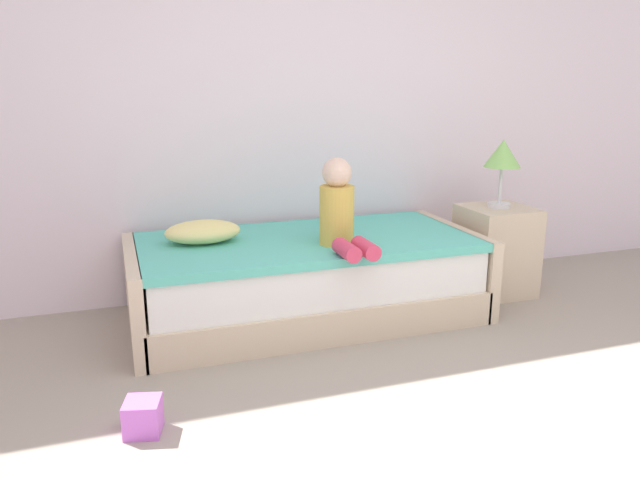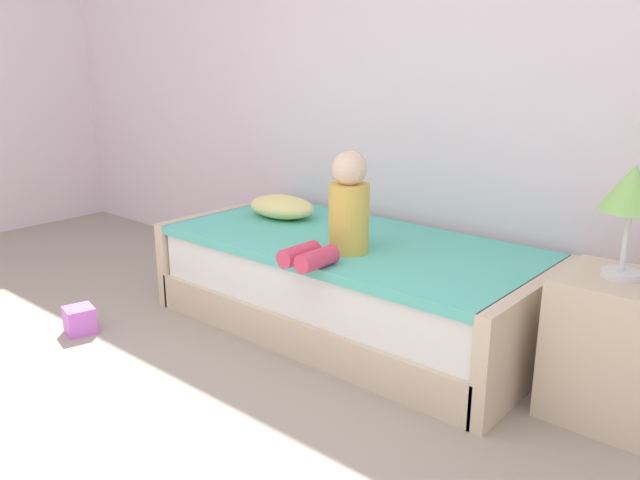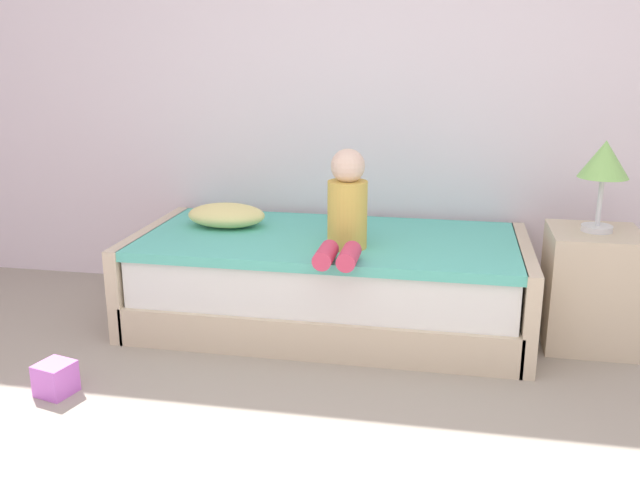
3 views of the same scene
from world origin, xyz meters
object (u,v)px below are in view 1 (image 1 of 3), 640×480
at_px(bed, 307,278).
at_px(child_figure, 340,211).
at_px(toy_block, 143,417).
at_px(nightstand, 495,250).
at_px(table_lamp, 503,157).
at_px(pillow, 203,232).

bearing_deg(bed, child_figure, -61.07).
bearing_deg(toy_block, child_figure, 34.02).
height_order(nightstand, toy_block, nightstand).
relative_size(bed, nightstand, 3.52).
distance_m(bed, child_figure, 0.53).
height_order(table_lamp, toy_block, table_lamp).
bearing_deg(table_lamp, bed, 179.75).
relative_size(nightstand, toy_block, 4.15).
xyz_separation_m(table_lamp, child_figure, (-1.22, -0.22, -0.23)).
height_order(bed, toy_block, bed).
distance_m(nightstand, child_figure, 1.31).
relative_size(table_lamp, child_figure, 0.88).
relative_size(bed, table_lamp, 4.69).
distance_m(nightstand, toy_block, 2.61).
bearing_deg(toy_block, nightstand, 22.91).
height_order(nightstand, pillow, pillow).
distance_m(nightstand, table_lamp, 0.64).
xyz_separation_m(bed, pillow, (-0.60, 0.10, 0.32)).
relative_size(table_lamp, toy_block, 3.11).
bearing_deg(toy_block, pillow, 68.62).
height_order(table_lamp, pillow, table_lamp).
relative_size(nightstand, child_figure, 1.18).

